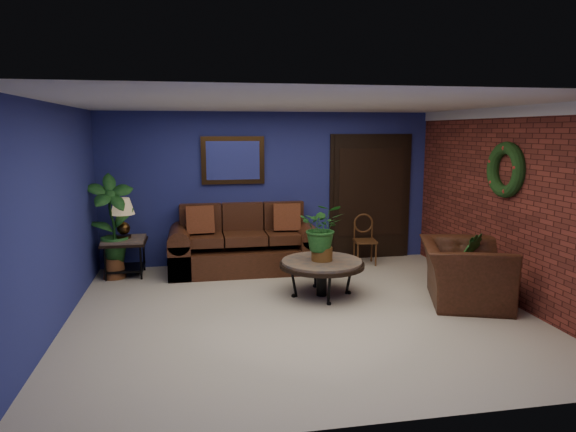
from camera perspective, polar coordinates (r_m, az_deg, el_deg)
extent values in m
plane|color=beige|center=(6.41, 1.33, -10.58)|extent=(5.50, 5.50, 0.00)
cube|color=navy|center=(8.53, -2.08, 3.10)|extent=(5.50, 0.04, 2.50)
cube|color=navy|center=(6.15, -24.56, -0.24)|extent=(0.04, 5.00, 2.50)
cube|color=maroon|center=(7.18, 23.41, 1.11)|extent=(0.04, 5.00, 2.50)
cube|color=white|center=(6.03, 1.43, 12.36)|extent=(5.50, 5.00, 0.02)
cube|color=white|center=(7.10, 23.84, 10.57)|extent=(0.03, 5.00, 0.14)
cube|color=#412911|center=(8.39, -6.14, 6.16)|extent=(1.02, 0.06, 0.77)
cube|color=black|center=(8.95, 9.11, 2.00)|extent=(1.44, 0.06, 2.18)
torus|color=black|center=(7.14, 23.02, 4.74)|extent=(0.16, 0.72, 0.72)
cube|color=#492115|center=(8.17, -4.85, -4.76)|extent=(2.33, 1.01, 0.38)
cube|color=#492115|center=(8.45, -5.13, -1.86)|extent=(1.99, 0.28, 0.95)
cube|color=#492115|center=(8.00, -9.59, -2.57)|extent=(0.64, 0.69, 0.15)
cube|color=#492115|center=(8.03, -4.84, -2.41)|extent=(0.64, 0.69, 0.15)
cube|color=#492115|center=(8.12, -0.17, -2.25)|extent=(0.64, 0.69, 0.15)
cube|color=#492115|center=(8.12, -11.90, -4.48)|extent=(0.34, 1.01, 0.53)
cube|color=#492115|center=(8.31, 2.01, -3.97)|extent=(0.34, 1.01, 0.53)
cube|color=maroon|center=(7.98, -9.76, -0.46)|extent=(0.42, 0.13, 0.42)
cube|color=maroon|center=(8.11, -0.13, -0.17)|extent=(0.42, 0.13, 0.42)
cylinder|color=#4D4743|center=(6.88, 3.78, -5.14)|extent=(1.07, 1.07, 0.05)
cylinder|color=black|center=(6.89, 3.78, -5.42)|extent=(1.13, 1.13, 0.05)
cylinder|color=black|center=(6.95, 3.76, -7.08)|extent=(0.14, 0.14, 0.44)
cube|color=#4D4743|center=(8.17, -17.74, -2.52)|extent=(0.61, 0.61, 0.05)
cube|color=black|center=(8.18, -17.73, -2.79)|extent=(0.64, 0.64, 0.04)
cube|color=black|center=(8.27, -17.59, -5.51)|extent=(0.55, 0.55, 0.03)
cylinder|color=black|center=(8.03, -19.67, -4.90)|extent=(0.03, 0.03, 0.56)
cylinder|color=black|center=(7.96, -16.04, -4.83)|extent=(0.03, 0.03, 0.56)
cylinder|color=black|center=(8.52, -19.14, -4.06)|extent=(0.03, 0.03, 0.56)
cylinder|color=black|center=(8.45, -15.72, -3.99)|extent=(0.03, 0.03, 0.56)
cylinder|color=#412911|center=(8.16, -17.76, -2.20)|extent=(0.21, 0.21, 0.04)
sphere|color=#412911|center=(8.14, -17.80, -1.46)|extent=(0.20, 0.20, 0.20)
cylinder|color=#412911|center=(8.12, -17.85, -0.35)|extent=(0.02, 0.02, 0.25)
cone|color=#927C57|center=(8.09, -17.92, 0.89)|extent=(0.36, 0.36, 0.25)
cube|color=#532C17|center=(8.60, 8.57, -2.77)|extent=(0.39, 0.39, 0.04)
torus|color=#532C17|center=(8.70, 8.38, -0.80)|extent=(0.33, 0.07, 0.33)
cylinder|color=#532C17|center=(8.47, 7.77, -4.35)|extent=(0.03, 0.03, 0.37)
cylinder|color=#532C17|center=(8.54, 9.74, -4.29)|extent=(0.03, 0.03, 0.37)
cylinder|color=#532C17|center=(8.76, 7.36, -3.88)|extent=(0.03, 0.03, 0.37)
cylinder|color=#532C17|center=(8.82, 9.27, -3.83)|extent=(0.03, 0.03, 0.37)
imported|color=#492115|center=(7.00, 18.99, -6.00)|extent=(1.39, 1.48, 0.78)
cylinder|color=brown|center=(6.85, 3.79, -4.21)|extent=(0.28, 0.28, 0.18)
imported|color=#174A1B|center=(6.78, 3.83, -1.24)|extent=(0.69, 0.64, 0.64)
cylinder|color=brown|center=(7.42, 19.15, -7.49)|extent=(0.26, 0.26, 0.20)
imported|color=#174A1B|center=(7.31, 19.32, -4.45)|extent=(0.42, 0.35, 0.71)
cylinder|color=brown|center=(8.19, -18.73, -5.51)|extent=(0.34, 0.34, 0.30)
imported|color=#174A1B|center=(8.03, -19.02, -0.26)|extent=(0.80, 0.65, 1.32)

